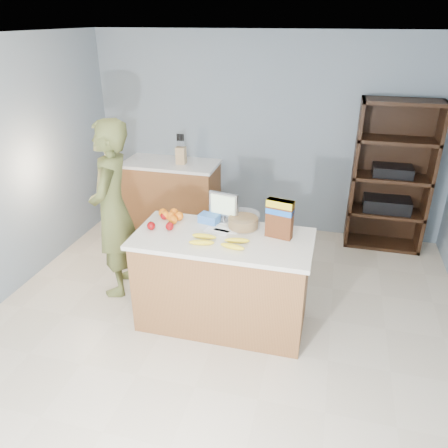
% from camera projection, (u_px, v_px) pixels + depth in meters
% --- Properties ---
extents(floor, '(4.50, 5.00, 0.02)m').
position_uv_depth(floor, '(214.00, 341.00, 3.91)').
color(floor, beige).
rests_on(floor, ground).
extents(walls, '(4.52, 5.02, 2.51)m').
position_uv_depth(walls, '(212.00, 164.00, 3.20)').
color(walls, gray).
rests_on(walls, ground).
extents(counter_peninsula, '(1.56, 0.76, 0.90)m').
position_uv_depth(counter_peninsula, '(223.00, 284.00, 3.99)').
color(counter_peninsula, brown).
rests_on(counter_peninsula, ground).
extents(back_cabinet, '(1.24, 0.62, 0.90)m').
position_uv_depth(back_cabinet, '(172.00, 194.00, 5.91)').
color(back_cabinet, brown).
rests_on(back_cabinet, ground).
extents(shelving_unit, '(0.90, 0.40, 1.80)m').
position_uv_depth(shelving_unit, '(390.00, 179.00, 5.24)').
color(shelving_unit, black).
rests_on(shelving_unit, ground).
extents(person, '(0.55, 0.73, 1.80)m').
position_uv_depth(person, '(113.00, 210.00, 4.30)').
color(person, brown).
rests_on(person, ground).
extents(knife_block, '(0.12, 0.10, 0.31)m').
position_uv_depth(knife_block, '(181.00, 155.00, 5.60)').
color(knife_block, tan).
rests_on(knife_block, back_cabinet).
extents(envelopes, '(0.32, 0.20, 0.00)m').
position_uv_depth(envelopes, '(222.00, 231.00, 3.89)').
color(envelopes, white).
rests_on(envelopes, counter_peninsula).
extents(bananas, '(0.51, 0.20, 0.05)m').
position_uv_depth(bananas, '(219.00, 241.00, 3.66)').
color(bananas, yellow).
rests_on(bananas, counter_peninsula).
extents(apples, '(0.24, 0.31, 0.08)m').
position_uv_depth(apples, '(162.00, 223.00, 3.96)').
color(apples, maroon).
rests_on(apples, counter_peninsula).
extents(oranges, '(0.26, 0.24, 0.08)m').
position_uv_depth(oranges, '(171.00, 216.00, 4.08)').
color(oranges, orange).
rests_on(oranges, counter_peninsula).
extents(blue_carton, '(0.20, 0.15, 0.08)m').
position_uv_depth(blue_carton, '(209.00, 218.00, 4.03)').
color(blue_carton, blue).
rests_on(blue_carton, counter_peninsula).
extents(salad_bowl, '(0.30, 0.30, 0.13)m').
position_uv_depth(salad_bowl, '(243.00, 221.00, 3.94)').
color(salad_bowl, '#267219').
rests_on(salad_bowl, counter_peninsula).
extents(tv, '(0.28, 0.12, 0.28)m').
position_uv_depth(tv, '(224.00, 206.00, 4.00)').
color(tv, silver).
rests_on(tv, counter_peninsula).
extents(cereal_box, '(0.24, 0.13, 0.34)m').
position_uv_depth(cereal_box, '(280.00, 216.00, 3.69)').
color(cereal_box, '#592B14').
rests_on(cereal_box, counter_peninsula).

